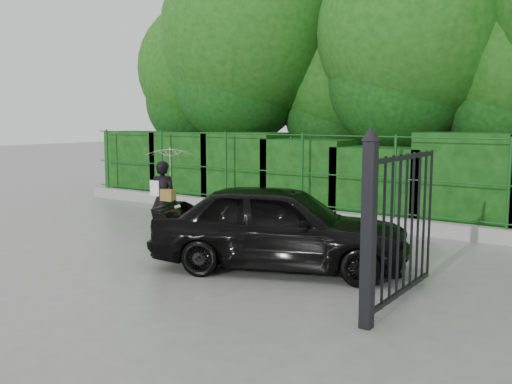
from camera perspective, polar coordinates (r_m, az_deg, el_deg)
The scene contains 8 objects.
ground at distance 10.50m, azimuth -9.90°, elevation -6.20°, with size 80.00×80.00×0.00m, color gray.
kerb at distance 13.96m, azimuth 3.17°, elevation -2.08°, with size 14.00×0.25×0.30m, color #9E9E99.
fence at distance 13.71m, azimuth 3.99°, elevation 2.16°, with size 14.13×0.06×1.80m.
hedge at distance 14.69m, azimuth 5.35°, elevation 1.74°, with size 14.20×1.20×2.14m.
trees at distance 16.30m, azimuth 13.05°, elevation 14.88°, with size 17.10×6.15×8.08m.
gate at distance 7.13m, azimuth 12.73°, elevation -3.01°, with size 0.22×2.33×2.36m.
woman at distance 11.95m, azimuth -8.85°, elevation 1.46°, with size 0.96×0.95×1.86m.
car at distance 9.28m, azimuth 2.42°, elevation -3.44°, with size 1.67×4.15×1.41m, color black.
Camera 1 is at (7.21, -7.23, 2.46)m, focal length 40.00 mm.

